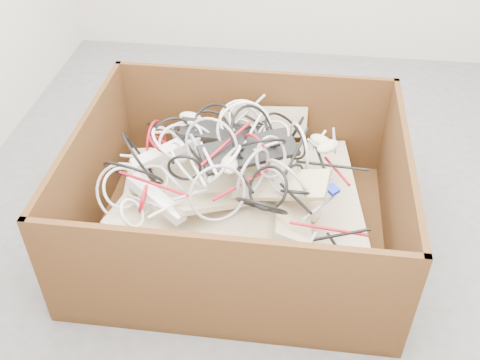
# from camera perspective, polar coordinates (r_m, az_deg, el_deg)

# --- Properties ---
(ground) EXTENTS (3.00, 3.00, 0.00)m
(ground) POSITION_cam_1_polar(r_m,az_deg,el_deg) (2.67, 3.95, -1.73)
(ground) COLOR #505052
(ground) RESTS_ON ground
(cardboard_box) EXTENTS (1.30, 1.09, 0.55)m
(cardboard_box) POSITION_cam_1_polar(r_m,az_deg,el_deg) (2.39, -0.52, -3.36)
(cardboard_box) COLOR #39230E
(cardboard_box) RESTS_ON ground
(keyboard_pile) EXTENTS (0.81, 0.95, 0.36)m
(keyboard_pile) POSITION_cam_1_polar(r_m,az_deg,el_deg) (2.31, 0.43, -0.15)
(keyboard_pile) COLOR tan
(keyboard_pile) RESTS_ON cardboard_box
(mice_scatter) EXTENTS (0.90, 0.77, 0.21)m
(mice_scatter) POSITION_cam_1_polar(r_m,az_deg,el_deg) (2.25, 0.64, 0.67)
(mice_scatter) COLOR beige
(mice_scatter) RESTS_ON keyboard_pile
(power_strip_left) EXTENTS (0.29, 0.19, 0.12)m
(power_strip_left) POSITION_cam_1_polar(r_m,az_deg,el_deg) (2.34, -7.52, 2.92)
(power_strip_left) COLOR white
(power_strip_left) RESTS_ON keyboard_pile
(power_strip_right) EXTENTS (0.27, 0.20, 0.09)m
(power_strip_right) POSITION_cam_1_polar(r_m,az_deg,el_deg) (2.16, -8.55, -1.87)
(power_strip_right) COLOR white
(power_strip_right) RESTS_ON keyboard_pile
(vga_plug) EXTENTS (0.06, 0.06, 0.03)m
(vga_plug) POSITION_cam_1_polar(r_m,az_deg,el_deg) (2.18, 9.44, -0.96)
(vga_plug) COLOR #0D1ECD
(vga_plug) RESTS_ON keyboard_pile
(cable_tangle) EXTENTS (1.12, 0.93, 0.49)m
(cable_tangle) POSITION_cam_1_polar(r_m,az_deg,el_deg) (2.26, -2.39, 2.53)
(cable_tangle) COLOR #9C9BA1
(cable_tangle) RESTS_ON keyboard_pile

